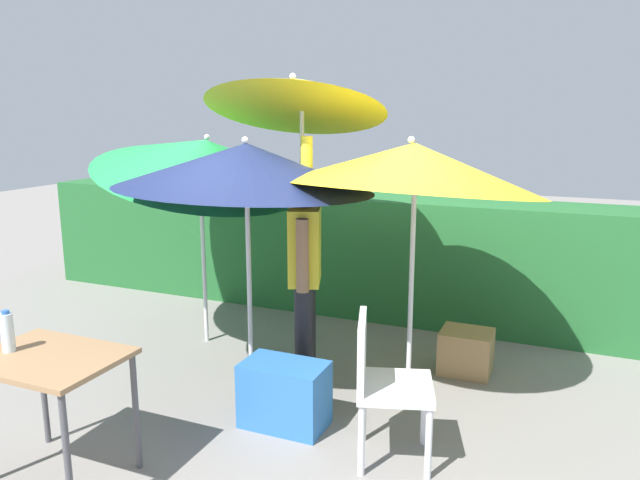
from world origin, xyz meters
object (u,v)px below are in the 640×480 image
object	(u,v)px
umbrella_yellow	(297,95)
cooler_box	(285,394)
umbrella_orange	(204,158)
chair_plastic	(383,380)
umbrella_rainbow	(246,166)
umbrella_navy	(413,167)
crate_cardboard	(466,352)
person_vendor	(305,267)
folding_table	(49,371)
bottle_water	(8,332)

from	to	relation	value
umbrella_yellow	cooler_box	world-z (taller)	umbrella_yellow
umbrella_orange	chair_plastic	bearing A→B (deg)	-31.64
umbrella_rainbow	umbrella_navy	size ratio (longest dim) A/B	0.96
umbrella_yellow	crate_cardboard	world-z (taller)	umbrella_yellow
person_vendor	chair_plastic	world-z (taller)	person_vendor
folding_table	bottle_water	world-z (taller)	bottle_water
umbrella_rainbow	crate_cardboard	xyz separation A→B (m)	(1.48, 0.87, -1.50)
chair_plastic	folding_table	size ratio (longest dim) A/B	1.11
umbrella_navy	umbrella_rainbow	bearing A→B (deg)	-161.61
cooler_box	bottle_water	world-z (taller)	bottle_water
umbrella_rainbow	cooler_box	size ratio (longest dim) A/B	3.41
umbrella_yellow	umbrella_rainbow	bearing A→B (deg)	-95.66
umbrella_navy	umbrella_orange	bearing A→B (deg)	171.24
umbrella_navy	folding_table	world-z (taller)	umbrella_navy
umbrella_navy	person_vendor	size ratio (longest dim) A/B	1.05
umbrella_navy	umbrella_yellow	bearing A→B (deg)	161.63
umbrella_navy	person_vendor	world-z (taller)	umbrella_navy
umbrella_orange	folding_table	world-z (taller)	umbrella_orange
person_vendor	crate_cardboard	world-z (taller)	person_vendor
crate_cardboard	folding_table	world-z (taller)	folding_table
person_vendor	folding_table	world-z (taller)	person_vendor
umbrella_navy	bottle_water	xyz separation A→B (m)	(-1.79, -1.90, -0.82)
person_vendor	cooler_box	xyz separation A→B (m)	(0.12, -0.60, -0.71)
crate_cardboard	folding_table	xyz separation A→B (m)	(-1.90, -2.36, 0.48)
cooler_box	folding_table	distance (m)	1.46
crate_cardboard	chair_plastic	bearing A→B (deg)	-99.96
folding_table	umbrella_rainbow	bearing A→B (deg)	74.16
umbrella_rainbow	cooler_box	world-z (taller)	umbrella_rainbow
umbrella_orange	umbrella_navy	bearing A→B (deg)	-8.76
umbrella_yellow	person_vendor	bearing A→B (deg)	-60.87
umbrella_orange	bottle_water	distance (m)	2.34
umbrella_rainbow	folding_table	bearing A→B (deg)	-105.84
chair_plastic	crate_cardboard	world-z (taller)	chair_plastic
chair_plastic	bottle_water	xyz separation A→B (m)	(-1.90, -0.95, 0.35)
umbrella_orange	umbrella_yellow	xyz separation A→B (m)	(0.88, 0.05, 0.52)
umbrella_yellow	bottle_water	xyz separation A→B (m)	(-0.74, -2.25, -1.33)
umbrella_rainbow	bottle_water	bearing A→B (deg)	-113.69
cooler_box	folding_table	size ratio (longest dim) A/B	0.70
umbrella_orange	umbrella_yellow	distance (m)	1.02
umbrella_yellow	folding_table	xyz separation A→B (m)	(-0.50, -2.22, -1.53)
person_vendor	folding_table	bearing A→B (deg)	-116.46
chair_plastic	person_vendor	bearing A→B (deg)	138.91
umbrella_navy	chair_plastic	distance (m)	1.52
umbrella_navy	cooler_box	world-z (taller)	umbrella_navy
umbrella_rainbow	crate_cardboard	bearing A→B (deg)	30.36
umbrella_orange	umbrella_yellow	world-z (taller)	umbrella_yellow
person_vendor	umbrella_navy	bearing A→B (deg)	17.30
umbrella_yellow	bottle_water	size ratio (longest dim) A/B	10.65
umbrella_rainbow	umbrella_orange	distance (m)	1.05
umbrella_yellow	person_vendor	size ratio (longest dim) A/B	1.36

